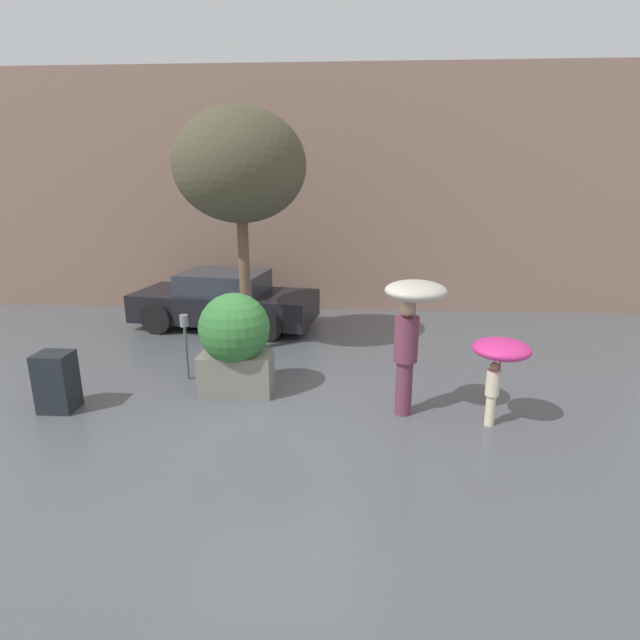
# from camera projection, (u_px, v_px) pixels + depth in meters

# --- Properties ---
(ground_plane) EXTENTS (40.00, 40.00, 0.00)m
(ground_plane) POSITION_uv_depth(u_px,v_px,m) (273.00, 419.00, 7.24)
(ground_plane) COLOR #51565B
(building_facade) EXTENTS (18.00, 0.30, 6.00)m
(building_facade) POSITION_uv_depth(u_px,v_px,m) (308.00, 193.00, 12.66)
(building_facade) COLOR #8C6B5B
(building_facade) RESTS_ON ground
(planter_box) EXTENTS (1.15, 1.12, 1.65)m
(planter_box) POSITION_uv_depth(u_px,v_px,m) (235.00, 340.00, 7.89)
(planter_box) COLOR gray
(planter_box) RESTS_ON ground
(person_adult) EXTENTS (0.85, 0.85, 2.03)m
(person_adult) POSITION_uv_depth(u_px,v_px,m) (411.00, 318.00, 6.93)
(person_adult) COLOR brown
(person_adult) RESTS_ON ground
(person_child) EXTENTS (0.78, 0.78, 1.25)m
(person_child) POSITION_uv_depth(u_px,v_px,m) (500.00, 355.00, 6.81)
(person_child) COLOR beige
(person_child) RESTS_ON ground
(parked_car_near) EXTENTS (4.35, 2.40, 1.30)m
(parked_car_near) POSITION_uv_depth(u_px,v_px,m) (225.00, 301.00, 11.61)
(parked_car_near) COLOR black
(parked_car_near) RESTS_ON ground
(street_tree) EXTENTS (2.45, 2.45, 4.63)m
(street_tree) POSITION_uv_depth(u_px,v_px,m) (240.00, 167.00, 9.15)
(street_tree) COLOR brown
(street_tree) RESTS_ON ground
(parking_meter) EXTENTS (0.14, 0.14, 1.16)m
(parking_meter) POSITION_uv_depth(u_px,v_px,m) (185.00, 333.00, 8.45)
(parking_meter) COLOR #595B60
(parking_meter) RESTS_ON ground
(newspaper_box) EXTENTS (0.50, 0.44, 0.90)m
(newspaper_box) POSITION_uv_depth(u_px,v_px,m) (57.00, 382.00, 7.41)
(newspaper_box) COLOR #1E2328
(newspaper_box) RESTS_ON ground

